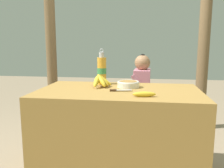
# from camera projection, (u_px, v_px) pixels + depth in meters

# --- Properties ---
(market_counter) EXTENTS (1.36, 0.78, 0.78)m
(market_counter) POSITION_uv_depth(u_px,v_px,m) (119.00, 134.00, 2.06)
(market_counter) COLOR olive
(market_counter) RESTS_ON ground_plane
(banana_bunch_ripe) EXTENTS (0.16, 0.26, 0.13)m
(banana_bunch_ripe) POSITION_uv_depth(u_px,v_px,m) (101.00, 80.00, 2.13)
(banana_bunch_ripe) COLOR #4C381E
(banana_bunch_ripe) RESTS_ON market_counter
(serving_bowl) EXTENTS (0.20, 0.20, 0.06)m
(serving_bowl) POSITION_uv_depth(u_px,v_px,m) (128.00, 84.00, 2.11)
(serving_bowl) COLOR silver
(serving_bowl) RESTS_ON market_counter
(water_bottle) EXTENTS (0.09, 0.09, 0.34)m
(water_bottle) POSITION_uv_depth(u_px,v_px,m) (102.00, 70.00, 2.26)
(water_bottle) COLOR gold
(water_bottle) RESTS_ON market_counter
(loose_banana_front) EXTENTS (0.17, 0.07, 0.04)m
(loose_banana_front) POSITION_uv_depth(u_px,v_px,m) (144.00, 94.00, 1.73)
(loose_banana_front) COLOR gold
(loose_banana_front) RESTS_ON market_counter
(knife) EXTENTS (0.18, 0.06, 0.02)m
(knife) POSITION_uv_depth(u_px,v_px,m) (117.00, 90.00, 1.93)
(knife) COLOR #BCBCC1
(knife) RESTS_ON market_counter
(wooden_bench) EXTENTS (1.49, 0.32, 0.39)m
(wooden_bench) POSITION_uv_depth(u_px,v_px,m) (122.00, 107.00, 3.15)
(wooden_bench) COLOR brown
(wooden_bench) RESTS_ON ground_plane
(seated_vendor) EXTENTS (0.41, 0.39, 1.04)m
(seated_vendor) POSITION_uv_depth(u_px,v_px,m) (138.00, 89.00, 3.04)
(seated_vendor) COLOR #473828
(seated_vendor) RESTS_ON ground_plane
(banana_bunch_green) EXTENTS (0.14, 0.24, 0.11)m
(banana_bunch_green) POSITION_uv_depth(u_px,v_px,m) (93.00, 98.00, 3.18)
(banana_bunch_green) COLOR #4C381E
(banana_bunch_green) RESTS_ON wooden_bench
(support_post_near) EXTENTS (0.15, 0.15, 2.29)m
(support_post_near) POSITION_uv_depth(u_px,v_px,m) (51.00, 45.00, 3.43)
(support_post_near) COLOR brown
(support_post_near) RESTS_ON ground_plane
(support_post_far) EXTENTS (0.15, 0.15, 2.29)m
(support_post_far) POSITION_uv_depth(u_px,v_px,m) (204.00, 45.00, 3.14)
(support_post_far) COLOR brown
(support_post_far) RESTS_ON ground_plane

